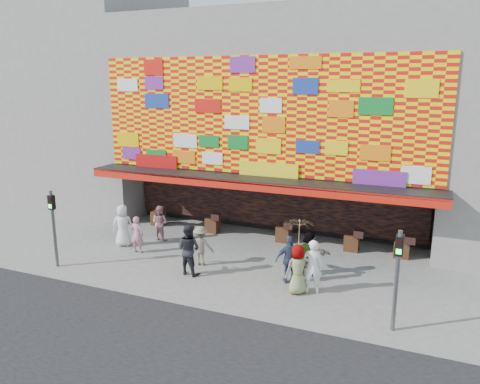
{
  "coord_description": "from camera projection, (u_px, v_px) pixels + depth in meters",
  "views": [
    {
      "loc": [
        6.84,
        -14.4,
        6.95
      ],
      "look_at": [
        -0.01,
        2.0,
        2.75
      ],
      "focal_mm": 35.0,
      "sensor_mm": 36.0,
      "label": 1
    }
  ],
  "objects": [
    {
      "name": "parasol",
      "position": [
        299.0,
        232.0,
        15.29
      ],
      "size": [
        1.16,
        1.18,
        1.84
      ],
      "color": "beige",
      "rests_on": "ground"
    },
    {
      "name": "signal_right",
      "position": [
        397.0,
        270.0,
        12.99
      ],
      "size": [
        0.22,
        0.2,
        3.0
      ],
      "color": "#59595B",
      "rests_on": "ground"
    },
    {
      "name": "ped_g",
      "position": [
        298.0,
        269.0,
        15.59
      ],
      "size": [
        0.99,
        0.94,
        1.7
      ],
      "primitive_type": "imported",
      "rotation": [
        0.0,
        0.0,
        3.82
      ],
      "color": "gray",
      "rests_on": "ground"
    },
    {
      "name": "ground",
      "position": [
        219.0,
        277.0,
        17.09
      ],
      "size": [
        90.0,
        90.0,
        0.0
      ],
      "primitive_type": "plane",
      "color": "slate",
      "rests_on": "ground"
    },
    {
      "name": "ped_b",
      "position": [
        137.0,
        234.0,
        19.36
      ],
      "size": [
        0.6,
        0.42,
        1.56
      ],
      "primitive_type": "imported",
      "rotation": [
        0.0,
        0.0,
        3.22
      ],
      "color": "#C37E93",
      "rests_on": "ground"
    },
    {
      "name": "ped_d",
      "position": [
        201.0,
        246.0,
        18.05
      ],
      "size": [
        1.12,
        0.82,
        1.55
      ],
      "primitive_type": "imported",
      "rotation": [
        0.0,
        0.0,
        3.4
      ],
      "color": "#7C705A",
      "rests_on": "ground"
    },
    {
      "name": "ped_c",
      "position": [
        189.0,
        249.0,
        17.15
      ],
      "size": [
        1.02,
        0.85,
        1.92
      ],
      "primitive_type": "imported",
      "rotation": [
        0.0,
        0.0,
        3.01
      ],
      "color": "#232227",
      "rests_on": "ground"
    },
    {
      "name": "ped_e",
      "position": [
        290.0,
        259.0,
        16.41
      ],
      "size": [
        1.09,
        0.87,
        1.73
      ],
      "primitive_type": "imported",
      "rotation": [
        0.0,
        0.0,
        3.65
      ],
      "color": "#323E58",
      "rests_on": "ground"
    },
    {
      "name": "signal_left",
      "position": [
        53.0,
        220.0,
        17.64
      ],
      "size": [
        0.22,
        0.2,
        3.0
      ],
      "color": "#59595B",
      "rests_on": "ground"
    },
    {
      "name": "neighbor_left",
      "position": [
        77.0,
        98.0,
        27.77
      ],
      "size": [
        11.0,
        8.0,
        12.0
      ],
      "primitive_type": "cube",
      "color": "gray",
      "rests_on": "ground"
    },
    {
      "name": "shop_building",
      "position": [
        288.0,
        117.0,
        23.23
      ],
      "size": [
        15.2,
        9.4,
        10.0
      ],
      "color": "gray",
      "rests_on": "ground"
    },
    {
      "name": "road_strip",
      "position": [
        105.0,
        377.0,
        11.26
      ],
      "size": [
        30.0,
        8.0,
        0.02
      ],
      "primitive_type": "cube",
      "color": "black",
      "rests_on": "ground"
    },
    {
      "name": "ped_h",
      "position": [
        312.0,
        267.0,
        15.6
      ],
      "size": [
        0.79,
        0.64,
        1.87
      ],
      "primitive_type": "imported",
      "rotation": [
        0.0,
        0.0,
        3.46
      ],
      "color": "white",
      "rests_on": "ground"
    },
    {
      "name": "ped_i",
      "position": [
        160.0,
        223.0,
        20.95
      ],
      "size": [
        0.83,
        0.68,
        1.58
      ],
      "primitive_type": "imported",
      "rotation": [
        0.0,
        0.0,
        3.03
      ],
      "color": "#BA7888",
      "rests_on": "ground"
    },
    {
      "name": "ped_f",
      "position": [
        309.0,
        253.0,
        17.14
      ],
      "size": [
        1.6,
        0.73,
        1.66
      ],
      "primitive_type": "imported",
      "rotation": [
        0.0,
        0.0,
        2.98
      ],
      "color": "gray",
      "rests_on": "ground"
    },
    {
      "name": "ped_a",
      "position": [
        123.0,
        225.0,
        20.14
      ],
      "size": [
        1.06,
        0.92,
        1.82
      ],
      "primitive_type": "imported",
      "rotation": [
        0.0,
        0.0,
        3.62
      ],
      "color": "silver",
      "rests_on": "ground"
    }
  ]
}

